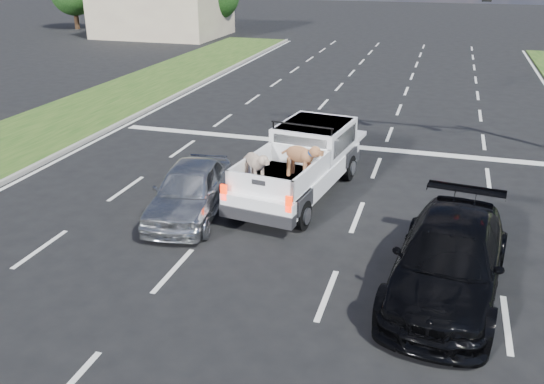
{
  "coord_description": "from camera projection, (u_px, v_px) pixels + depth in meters",
  "views": [
    {
      "loc": [
        3.61,
        -10.09,
        6.56
      ],
      "look_at": [
        -0.05,
        2.0,
        1.31
      ],
      "focal_mm": 38.0,
      "sensor_mm": 36.0,
      "label": 1
    }
  ],
  "objects": [
    {
      "name": "black_coupe",
      "position": [
        449.0,
        260.0,
        11.75
      ],
      "size": [
        2.73,
        5.45,
        1.52
      ],
      "primitive_type": "imported",
      "rotation": [
        0.0,
        0.0,
        -0.12
      ],
      "color": "black",
      "rests_on": "ground"
    },
    {
      "name": "pickup_truck",
      "position": [
        301.0,
        162.0,
        16.64
      ],
      "size": [
        2.75,
        5.82,
        2.1
      ],
      "rotation": [
        0.0,
        0.0,
        -0.14
      ],
      "color": "black",
      "rests_on": "ground"
    },
    {
      "name": "curb_left",
      "position": [
        59.0,
        154.0,
        20.09
      ],
      "size": [
        0.15,
        60.0,
        0.14
      ],
      "primitive_type": "cube",
      "color": "gray",
      "rests_on": "ground"
    },
    {
      "name": "grass_median_left",
      "position": [
        1.0,
        148.0,
        20.75
      ],
      "size": [
        5.0,
        60.0,
        0.1
      ],
      "primitive_type": "cube",
      "color": "#204415",
      "rests_on": "ground"
    },
    {
      "name": "road_markings",
      "position": [
        315.0,
        177.0,
        18.2
      ],
      "size": [
        17.75,
        60.0,
        0.01
      ],
      "color": "silver",
      "rests_on": "ground"
    },
    {
      "name": "building_left",
      "position": [
        163.0,
        9.0,
        48.72
      ],
      "size": [
        10.0,
        8.0,
        4.4
      ],
      "primitive_type": "cube",
      "color": "#C1B593",
      "rests_on": "ground"
    },
    {
      "name": "silver_sedan",
      "position": [
        190.0,
        190.0,
        15.36
      ],
      "size": [
        2.28,
        4.41,
        1.43
      ],
      "primitive_type": "imported",
      "rotation": [
        0.0,
        0.0,
        0.14
      ],
      "color": "#B0B4B8",
      "rests_on": "ground"
    },
    {
      "name": "ground",
      "position": [
        247.0,
        282.0,
        12.4
      ],
      "size": [
        160.0,
        160.0,
        0.0
      ],
      "primitive_type": "plane",
      "color": "black",
      "rests_on": "ground"
    }
  ]
}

